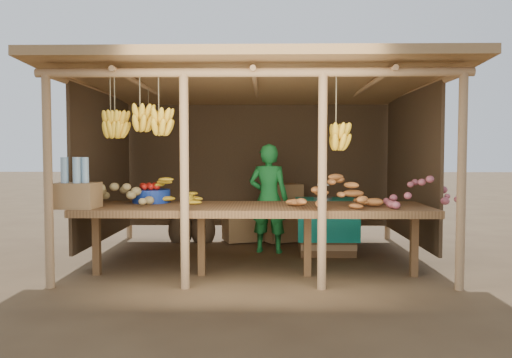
{
  "coord_description": "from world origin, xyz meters",
  "views": [
    {
      "loc": [
        0.13,
        -6.55,
        1.39
      ],
      "look_at": [
        0.0,
        0.0,
        1.05
      ],
      "focal_mm": 35.0,
      "sensor_mm": 36.0,
      "label": 1
    }
  ],
  "objects": [
    {
      "name": "sweet_potato_heap",
      "position": [
        0.9,
        -1.11,
        0.98
      ],
      "size": [
        1.07,
        0.81,
        0.36
      ],
      "primitive_type": null,
      "rotation": [
        0.0,
        0.0,
        -0.28
      ],
      "color": "#B3672E",
      "rests_on": "counter"
    },
    {
      "name": "potato_heap",
      "position": [
        -1.7,
        -0.86,
        0.98
      ],
      "size": [
        1.13,
        0.77,
        0.37
      ],
      "primitive_type": null,
      "rotation": [
        0.0,
        0.0,
        0.15
      ],
      "color": "tan",
      "rests_on": "counter"
    },
    {
      "name": "tomato_basin",
      "position": [
        -1.24,
        -0.63,
        0.9
      ],
      "size": [
        0.45,
        0.45,
        0.23
      ],
      "rotation": [
        0.0,
        0.0,
        -0.32
      ],
      "color": "navy",
      "rests_on": "counter"
    },
    {
      "name": "counter",
      "position": [
        0.0,
        -0.95,
        0.74
      ],
      "size": [
        3.9,
        1.05,
        0.8
      ],
      "color": "brown",
      "rests_on": "ground"
    },
    {
      "name": "vendor",
      "position": [
        0.17,
        0.39,
        0.76
      ],
      "size": [
        0.61,
        0.46,
        1.52
      ],
      "primitive_type": "imported",
      "rotation": [
        0.0,
        0.0,
        2.95
      ],
      "color": "#1B7B30",
      "rests_on": "ground"
    },
    {
      "name": "banana_pile",
      "position": [
        -1.01,
        -0.69,
        0.97
      ],
      "size": [
        0.73,
        0.58,
        0.35
      ],
      "primitive_type": null,
      "rotation": [
        0.0,
        0.0,
        -0.36
      ],
      "color": "yellow",
      "rests_on": "counter"
    },
    {
      "name": "burlap_sacks",
      "position": [
        -1.03,
        1.18,
        0.23
      ],
      "size": [
        0.74,
        0.39,
        0.53
      ],
      "color": "#473421",
      "rests_on": "ground"
    },
    {
      "name": "stall_structure",
      "position": [
        -0.06,
        -0.11,
        1.91
      ],
      "size": [
        4.7,
        3.5,
        2.43
      ],
      "color": "tan",
      "rests_on": "ground"
    },
    {
      "name": "onion_heap",
      "position": [
        1.9,
        -1.08,
        0.98
      ],
      "size": [
        0.87,
        0.54,
        0.36
      ],
      "primitive_type": null,
      "rotation": [
        0.0,
        0.0,
        -0.03
      ],
      "color": "#AF5561",
      "rests_on": "counter"
    },
    {
      "name": "bottle_box",
      "position": [
        -1.9,
        -1.25,
        1.01
      ],
      "size": [
        0.45,
        0.37,
        0.55
      ],
      "color": "olive",
      "rests_on": "counter"
    },
    {
      "name": "carton_stack",
      "position": [
        0.17,
        1.2,
        0.39
      ],
      "size": [
        1.3,
        0.63,
        0.89
      ],
      "color": "olive",
      "rests_on": "ground"
    },
    {
      "name": "ground",
      "position": [
        0.0,
        0.0,
        0.0
      ],
      "size": [
        60.0,
        60.0,
        0.0
      ],
      "primitive_type": "plane",
      "color": "brown",
      "rests_on": "ground"
    },
    {
      "name": "tarp_crate",
      "position": [
        0.96,
        0.33,
        0.4
      ],
      "size": [
        0.83,
        0.71,
        0.98
      ],
      "color": "brown",
      "rests_on": "ground"
    }
  ]
}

